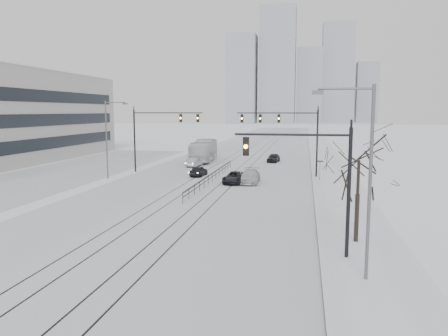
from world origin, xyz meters
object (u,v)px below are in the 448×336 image
sedan_sb_inner (199,171)px  sedan_sb_outer (195,162)px  traffic_mast_near (318,174)px  box_truck (204,151)px  sedan_nb_far (273,158)px  sedan_nb_front (235,178)px  sedan_nb_right (250,176)px  bare_tree (359,169)px

sedan_sb_inner → sedan_sb_outer: size_ratio=0.93×
traffic_mast_near → box_truck: traffic_mast_near is taller
sedan_sb_outer → sedan_nb_far: bearing=-137.3°
sedan_sb_inner → sedan_nb_far: size_ratio=0.94×
box_truck → sedan_nb_front: bearing=107.4°
traffic_mast_near → sedan_nb_right: size_ratio=1.41×
bare_tree → sedan_sb_inner: bare_tree is taller
sedan_sb_inner → sedan_sb_outer: (-2.76, 8.79, 0.02)m
bare_tree → box_truck: size_ratio=0.51×
sedan_nb_right → sedan_nb_far: bearing=86.0°
sedan_sb_inner → box_truck: box_truck is taller
sedan_sb_outer → sedan_nb_right: sedan_nb_right is taller
box_truck → sedan_sb_inner: bearing=96.0°
bare_tree → sedan_nb_front: (-10.53, 20.32, -3.86)m
sedan_nb_far → box_truck: 10.92m
sedan_sb_inner → sedan_nb_right: 7.80m
bare_tree → sedan_nb_right: bearing=113.2°
box_truck → sedan_nb_far: bearing=179.3°
bare_tree → sedan_sb_inner: (-15.68, 24.72, -3.87)m
sedan_nb_front → box_truck: (-8.13, 19.89, 1.04)m
bare_tree → sedan_nb_far: bare_tree is taller
sedan_sb_inner → sedan_nb_front: sedan_nb_front is taller
traffic_mast_near → sedan_nb_far: 44.49m
sedan_nb_far → sedan_nb_front: bearing=-90.2°
bare_tree → sedan_sb_inner: bearing=122.4°
sedan_nb_front → sedan_nb_right: bearing=21.7°
traffic_mast_near → sedan_sb_inner: bearing=115.6°
traffic_mast_near → sedan_nb_front: 25.00m
sedan_nb_right → sedan_nb_far: sedan_nb_right is taller
sedan_nb_front → bare_tree: bearing=-58.1°
sedan_nb_front → box_truck: bearing=116.7°
traffic_mast_near → sedan_sb_inner: 30.99m
bare_tree → sedan_sb_outer: bare_tree is taller
sedan_sb_inner → sedan_nb_front: size_ratio=0.81×
sedan_sb_inner → traffic_mast_near: bearing=119.3°
sedan_sb_inner → box_truck: 15.80m
sedan_nb_front → box_truck: size_ratio=0.38×
traffic_mast_near → sedan_nb_far: bearing=97.0°
sedan_sb_outer → sedan_nb_far: sedan_nb_far is taller
bare_tree → sedan_sb_outer: bearing=118.8°
sedan_nb_right → bare_tree: bearing=-67.6°
sedan_sb_outer → traffic_mast_near: bearing=121.3°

